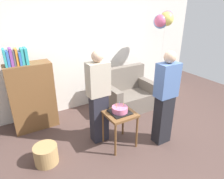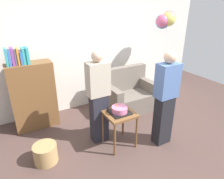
% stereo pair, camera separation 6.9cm
% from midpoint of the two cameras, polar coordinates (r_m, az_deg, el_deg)
% --- Properties ---
extents(ground_plane, '(8.00, 8.00, 0.00)m').
position_cam_midpoint_polar(ground_plane, '(3.57, 8.82, -16.61)').
color(ground_plane, '#4C3833').
extents(wall_back, '(6.00, 0.10, 2.70)m').
position_cam_midpoint_polar(wall_back, '(4.60, -6.14, 11.62)').
color(wall_back, silver).
rests_on(wall_back, ground_plane).
extents(couch, '(1.10, 0.70, 0.96)m').
position_cam_midpoint_polar(couch, '(4.62, 5.23, -1.55)').
color(couch, '#6B6056').
rests_on(couch, ground_plane).
extents(bookshelf, '(0.80, 0.36, 1.60)m').
position_cam_midpoint_polar(bookshelf, '(4.06, -21.19, -1.38)').
color(bookshelf, brown).
rests_on(bookshelf, ground_plane).
extents(side_table, '(0.48, 0.48, 0.63)m').
position_cam_midpoint_polar(side_table, '(3.35, 2.72, -8.07)').
color(side_table, brown).
rests_on(side_table, ground_plane).
extents(birthday_cake, '(0.32, 0.32, 0.16)m').
position_cam_midpoint_polar(birthday_cake, '(3.27, 2.77, -5.85)').
color(birthday_cake, black).
rests_on(birthday_cake, side_table).
extents(person_blowing_candles, '(0.36, 0.22, 1.63)m').
position_cam_midpoint_polar(person_blowing_candles, '(3.34, -3.29, -2.31)').
color(person_blowing_candles, '#23232D').
rests_on(person_blowing_candles, ground_plane).
extents(person_holding_cake, '(0.36, 0.22, 1.63)m').
position_cam_midpoint_polar(person_holding_cake, '(3.39, 15.51, -2.75)').
color(person_holding_cake, black).
rests_on(person_holding_cake, ground_plane).
extents(wicker_basket, '(0.36, 0.36, 0.30)m').
position_cam_midpoint_polar(wicker_basket, '(3.38, -17.86, -16.98)').
color(wicker_basket, '#A88451').
rests_on(wicker_basket, ground_plane).
extents(handbag, '(0.28, 0.14, 0.20)m').
position_cam_midpoint_polar(handbag, '(4.59, 15.73, -5.90)').
color(handbag, '#473328').
rests_on(handbag, ground_plane).
extents(balloon_bunch, '(0.47, 0.38, 2.13)m').
position_cam_midpoint_polar(balloon_bunch, '(4.84, 15.47, 18.60)').
color(balloon_bunch, silver).
rests_on(balloon_bunch, ground_plane).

